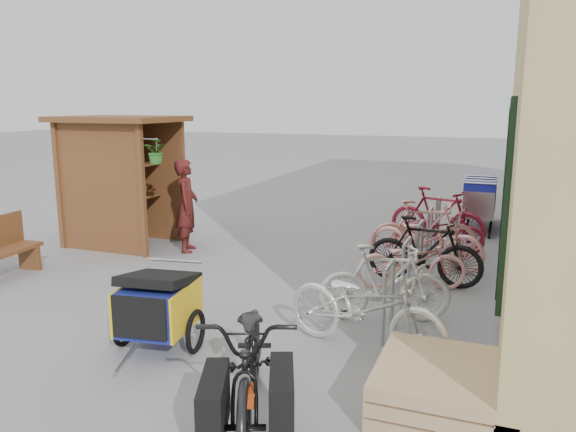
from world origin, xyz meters
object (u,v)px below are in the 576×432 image
(person_kiosk, at_px, (187,206))
(bike_1, at_px, (384,283))
(bike_0, at_px, (365,307))
(bike_2, at_px, (411,262))
(kiosk, at_px, (117,163))
(pallet_stack, at_px, (435,387))
(bike_6, at_px, (439,231))
(bike_3, at_px, (425,251))
(bike_7, at_px, (437,217))
(shopping_carts, at_px, (481,198))
(cargo_bike, at_px, (251,362))
(child_trailer, at_px, (158,304))
(bike_4, at_px, (426,239))
(bike_5, at_px, (423,232))

(person_kiosk, bearing_deg, bike_1, -138.53)
(bike_0, distance_m, bike_2, 2.26)
(kiosk, bearing_deg, person_kiosk, 0.78)
(pallet_stack, relative_size, bike_6, 0.77)
(bike_3, xyz_separation_m, bike_7, (-0.10, 2.40, 0.05))
(kiosk, bearing_deg, bike_6, 14.78)
(kiosk, xyz_separation_m, bike_6, (5.70, 1.50, -1.14))
(pallet_stack, xyz_separation_m, bike_1, (-0.84, 1.85, 0.27))
(shopping_carts, relative_size, bike_1, 1.32)
(shopping_carts, distance_m, cargo_bike, 8.69)
(pallet_stack, xyz_separation_m, child_trailer, (-2.97, 0.21, 0.29))
(pallet_stack, xyz_separation_m, bike_7, (-0.68, 5.88, 0.34))
(bike_6, distance_m, bike_7, 0.53)
(kiosk, height_order, person_kiosk, kiosk)
(shopping_carts, distance_m, bike_3, 4.37)
(bike_0, bearing_deg, person_kiosk, 68.96)
(shopping_carts, bearing_deg, bike_4, -100.85)
(child_trailer, relative_size, bike_1, 0.97)
(bike_5, relative_size, bike_7, 0.97)
(child_trailer, distance_m, bike_3, 4.05)
(cargo_bike, height_order, bike_6, cargo_bike)
(pallet_stack, height_order, child_trailer, child_trailer)
(bike_1, height_order, bike_2, bike_1)
(bike_1, distance_m, bike_4, 2.49)
(shopping_carts, bearing_deg, bike_0, -97.08)
(kiosk, bearing_deg, bike_0, -28.49)
(pallet_stack, xyz_separation_m, shopping_carts, (-0.00, 7.81, 0.45))
(person_kiosk, relative_size, bike_0, 0.88)
(bike_2, relative_size, bike_3, 0.92)
(pallet_stack, relative_size, bike_0, 0.63)
(bike_0, bearing_deg, bike_5, 14.22)
(bike_1, xyz_separation_m, bike_6, (0.26, 3.53, -0.07))
(pallet_stack, xyz_separation_m, bike_3, (-0.58, 3.48, 0.30))
(bike_4, bearing_deg, pallet_stack, -162.21)
(kiosk, distance_m, person_kiosk, 1.62)
(bike_5, bearing_deg, bike_0, 161.66)
(kiosk, distance_m, bike_1, 5.90)
(bike_4, bearing_deg, cargo_bike, -179.21)
(kiosk, distance_m, cargo_bike, 6.80)
(pallet_stack, relative_size, bike_5, 0.68)
(person_kiosk, xyz_separation_m, bike_7, (4.15, 1.99, -0.28))
(bike_1, relative_size, bike_2, 1.04)
(child_trailer, height_order, bike_6, child_trailer)
(bike_0, xyz_separation_m, bike_1, (0.02, 0.92, -0.02))
(shopping_carts, bearing_deg, bike_3, -97.60)
(bike_0, distance_m, bike_4, 3.41)
(shopping_carts, xyz_separation_m, bike_5, (-0.76, -3.16, -0.12))
(cargo_bike, distance_m, bike_7, 6.68)
(pallet_stack, distance_m, child_trailer, 2.99)
(cargo_bike, bearing_deg, shopping_carts, 59.03)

